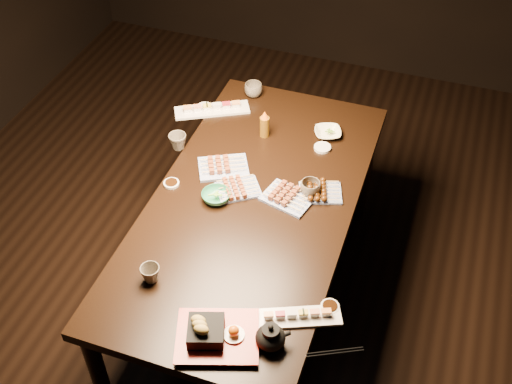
% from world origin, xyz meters
% --- Properties ---
extents(ground, '(5.00, 5.00, 0.00)m').
position_xyz_m(ground, '(0.00, 0.00, 0.00)').
color(ground, black).
rests_on(ground, ground).
extents(dining_table, '(1.40, 1.99, 0.75)m').
position_xyz_m(dining_table, '(0.17, 0.03, 0.38)').
color(dining_table, black).
rests_on(dining_table, ground).
extents(sushi_platter_near, '(0.35, 0.22, 0.04)m').
position_xyz_m(sushi_platter_near, '(0.54, -0.51, 0.77)').
color(sushi_platter_near, white).
rests_on(sushi_platter_near, dining_table).
extents(sushi_platter_far, '(0.40, 0.28, 0.05)m').
position_xyz_m(sushi_platter_far, '(-0.26, 0.62, 0.77)').
color(sushi_platter_far, white).
rests_on(sushi_platter_far, dining_table).
extents(yakitori_plate_center, '(0.24, 0.23, 0.05)m').
position_xyz_m(yakitori_plate_center, '(0.08, 0.09, 0.78)').
color(yakitori_plate_center, '#828EB6').
rests_on(yakitori_plate_center, dining_table).
extents(yakitori_plate_right, '(0.26, 0.21, 0.06)m').
position_xyz_m(yakitori_plate_right, '(0.32, 0.11, 0.78)').
color(yakitori_plate_right, '#828EB6').
rests_on(yakitori_plate_right, dining_table).
extents(yakitori_plate_left, '(0.29, 0.26, 0.06)m').
position_xyz_m(yakitori_plate_left, '(-0.04, 0.21, 0.78)').
color(yakitori_plate_left, '#828EB6').
rests_on(yakitori_plate_left, dining_table).
extents(tsukune_plate, '(0.23, 0.19, 0.05)m').
position_xyz_m(tsukune_plate, '(0.45, 0.19, 0.77)').
color(tsukune_plate, '#828EB6').
rests_on(tsukune_plate, dining_table).
extents(edamame_bowl_green, '(0.18, 0.18, 0.04)m').
position_xyz_m(edamame_bowl_green, '(0.01, -0.00, 0.77)').
color(edamame_bowl_green, '#2B8356').
rests_on(edamame_bowl_green, dining_table).
extents(edamame_bowl_cream, '(0.17, 0.17, 0.03)m').
position_xyz_m(edamame_bowl_cream, '(0.37, 0.62, 0.77)').
color(edamame_bowl_cream, '#F1ECC5').
rests_on(edamame_bowl_cream, dining_table).
extents(tempura_tray, '(0.37, 0.33, 0.11)m').
position_xyz_m(tempura_tray, '(0.29, -0.70, 0.81)').
color(tempura_tray, black).
rests_on(tempura_tray, dining_table).
extents(teacup_near_left, '(0.09, 0.09, 0.08)m').
position_xyz_m(teacup_near_left, '(-0.07, -0.52, 0.79)').
color(teacup_near_left, brown).
rests_on(teacup_near_left, dining_table).
extents(teacup_mid_right, '(0.13, 0.13, 0.07)m').
position_xyz_m(teacup_mid_right, '(0.40, 0.17, 0.79)').
color(teacup_mid_right, brown).
rests_on(teacup_mid_right, dining_table).
extents(teacup_far_left, '(0.11, 0.11, 0.08)m').
position_xyz_m(teacup_far_left, '(-0.31, 0.28, 0.79)').
color(teacup_far_left, brown).
rests_on(teacup_far_left, dining_table).
extents(teacup_far_right, '(0.11, 0.11, 0.08)m').
position_xyz_m(teacup_far_right, '(-0.10, 0.83, 0.79)').
color(teacup_far_right, brown).
rests_on(teacup_far_right, dining_table).
extents(teapot, '(0.18, 0.18, 0.11)m').
position_xyz_m(teapot, '(0.48, -0.65, 0.81)').
color(teapot, black).
rests_on(teapot, dining_table).
extents(condiment_bottle, '(0.06, 0.06, 0.15)m').
position_xyz_m(condiment_bottle, '(0.07, 0.51, 0.83)').
color(condiment_bottle, brown).
rests_on(condiment_bottle, dining_table).
extents(sauce_dish_west, '(0.08, 0.08, 0.01)m').
position_xyz_m(sauce_dish_west, '(-0.23, 0.02, 0.76)').
color(sauce_dish_west, white).
rests_on(sauce_dish_west, dining_table).
extents(sauce_dish_east, '(0.12, 0.12, 0.01)m').
position_xyz_m(sauce_dish_east, '(0.37, 0.51, 0.76)').
color(sauce_dish_east, white).
rests_on(sauce_dish_east, dining_table).
extents(sauce_dish_se, '(0.08, 0.08, 0.01)m').
position_xyz_m(sauce_dish_se, '(0.65, -0.42, 0.76)').
color(sauce_dish_se, white).
rests_on(sauce_dish_se, dining_table).
extents(sauce_dish_nw, '(0.12, 0.12, 0.02)m').
position_xyz_m(sauce_dish_nw, '(-0.31, 0.63, 0.76)').
color(sauce_dish_nw, white).
rests_on(sauce_dish_nw, dining_table).
extents(chopsticks_near, '(0.13, 0.17, 0.01)m').
position_xyz_m(chopsticks_near, '(0.33, -0.66, 0.75)').
color(chopsticks_near, black).
rests_on(chopsticks_near, dining_table).
extents(chopsticks_se, '(0.20, 0.11, 0.01)m').
position_xyz_m(chopsticks_se, '(0.72, -0.61, 0.75)').
color(chopsticks_se, black).
rests_on(chopsticks_se, dining_table).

